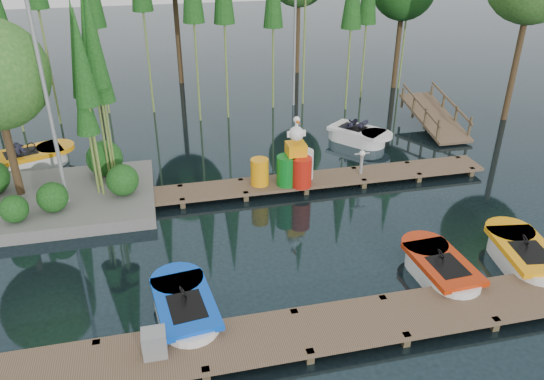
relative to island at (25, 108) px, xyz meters
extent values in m
plane|color=#19292F|center=(6.30, -3.29, -3.18)|extent=(90.00, 90.00, 0.00)
cube|color=brown|center=(6.30, -7.79, -2.93)|extent=(18.00, 1.50, 0.10)
cube|color=#4C3F29|center=(2.00, -7.16, -3.13)|extent=(0.16, 0.16, 0.50)
cube|color=#4C3F29|center=(4.15, -8.42, -3.13)|extent=(0.16, 0.16, 0.50)
cube|color=#4C3F29|center=(4.15, -7.16, -3.13)|extent=(0.16, 0.16, 0.50)
cube|color=#4C3F29|center=(6.30, -8.42, -3.13)|extent=(0.16, 0.16, 0.50)
cube|color=#4C3F29|center=(6.30, -7.16, -3.13)|extent=(0.16, 0.16, 0.50)
cube|color=#4C3F29|center=(8.45, -8.42, -3.13)|extent=(0.16, 0.16, 0.50)
cube|color=#4C3F29|center=(8.45, -7.16, -3.13)|extent=(0.16, 0.16, 0.50)
cube|color=#4C3F29|center=(10.60, -8.42, -3.13)|extent=(0.16, 0.16, 0.50)
cube|color=#4C3F29|center=(10.60, -7.16, -3.13)|extent=(0.16, 0.16, 0.50)
cube|color=#4C3F29|center=(12.75, -7.16, -3.13)|extent=(0.16, 0.16, 0.50)
cube|color=brown|center=(7.30, -0.79, -2.93)|extent=(15.00, 1.20, 0.10)
cube|color=#4C3F29|center=(0.20, -1.27, -3.13)|extent=(0.16, 0.16, 0.50)
cube|color=#4C3F29|center=(0.20, -0.31, -3.13)|extent=(0.16, 0.16, 0.50)
cube|color=#4C3F29|center=(2.23, -1.27, -3.13)|extent=(0.16, 0.16, 0.50)
cube|color=#4C3F29|center=(2.23, -0.31, -3.13)|extent=(0.16, 0.16, 0.50)
cube|color=#4C3F29|center=(4.26, -1.27, -3.13)|extent=(0.16, 0.16, 0.50)
cube|color=#4C3F29|center=(4.26, -0.31, -3.13)|extent=(0.16, 0.16, 0.50)
cube|color=#4C3F29|center=(6.28, -1.27, -3.13)|extent=(0.16, 0.16, 0.50)
cube|color=#4C3F29|center=(6.28, -0.31, -3.13)|extent=(0.16, 0.16, 0.50)
cube|color=#4C3F29|center=(8.31, -1.27, -3.13)|extent=(0.16, 0.16, 0.50)
cube|color=#4C3F29|center=(8.31, -0.31, -3.13)|extent=(0.16, 0.16, 0.50)
cube|color=#4C3F29|center=(10.34, -1.27, -3.13)|extent=(0.16, 0.16, 0.50)
cube|color=#4C3F29|center=(10.34, -0.31, -3.13)|extent=(0.16, 0.16, 0.50)
cube|color=#4C3F29|center=(12.37, -1.27, -3.13)|extent=(0.16, 0.16, 0.50)
cube|color=#4C3F29|center=(12.37, -0.31, -3.13)|extent=(0.16, 0.16, 0.50)
cube|color=#4C3F29|center=(14.40, -1.27, -3.13)|extent=(0.16, 0.16, 0.50)
cube|color=#4C3F29|center=(14.40, -0.31, -3.13)|extent=(0.16, 0.16, 0.50)
cube|color=slate|center=(0.30, -0.29, -3.00)|extent=(6.20, 4.20, 0.42)
sphere|color=#1E541A|center=(0.50, -1.29, -2.34)|extent=(0.90, 0.90, 0.90)
sphere|color=#1E541A|center=(1.90, 0.91, -2.19)|extent=(1.20, 1.20, 1.20)
sphere|color=#1E541A|center=(-0.50, -1.69, -2.39)|extent=(0.80, 0.80, 0.80)
sphere|color=#1E541A|center=(2.50, -0.69, -2.29)|extent=(1.00, 1.00, 1.00)
cylinder|color=#43301C|center=(-0.70, 0.11, -1.18)|extent=(0.24, 0.24, 3.60)
cylinder|color=olive|center=(2.04, 0.27, -0.22)|extent=(0.07, 0.07, 5.93)
cone|color=#1E541A|center=(2.04, 0.27, 1.86)|extent=(0.70, 0.70, 2.97)
cylinder|color=olive|center=(1.73, 0.11, -0.35)|extent=(0.07, 0.07, 5.66)
cone|color=#1E541A|center=(1.73, 0.11, 1.63)|extent=(0.70, 0.70, 2.83)
cylinder|color=olive|center=(2.23, 0.30, -0.57)|extent=(0.07, 0.07, 5.22)
cone|color=#1E541A|center=(2.23, 0.30, 1.26)|extent=(0.70, 0.70, 2.61)
cylinder|color=olive|center=(1.85, -0.51, -0.42)|extent=(0.07, 0.07, 5.53)
cone|color=#1E541A|center=(1.85, -0.51, 1.52)|extent=(0.70, 0.70, 2.76)
cylinder|color=olive|center=(1.71, -0.39, -1.18)|extent=(0.07, 0.07, 4.01)
cone|color=#1E541A|center=(1.71, -0.39, 0.23)|extent=(0.70, 0.70, 2.01)
cylinder|color=olive|center=(2.17, 0.16, -0.13)|extent=(0.07, 0.07, 6.11)
cone|color=#1E541A|center=(2.17, 0.16, 2.01)|extent=(0.70, 0.70, 3.05)
cylinder|color=#43301C|center=(19.04, 3.61, -0.15)|extent=(0.26, 0.26, 6.06)
cylinder|color=#43301C|center=(16.28, 9.35, -0.67)|extent=(0.26, 0.26, 5.02)
cylinder|color=#43301C|center=(12.04, 13.41, -0.53)|extent=(0.26, 0.26, 5.31)
cylinder|color=#43301C|center=(5.30, 12.74, 0.05)|extent=(0.26, 0.26, 6.46)
cylinder|color=#43301C|center=(0.88, 12.71, 0.24)|extent=(0.26, 0.26, 6.85)
cylinder|color=olive|center=(-1.86, 6.94, 0.55)|extent=(0.09, 0.09, 7.48)
cylinder|color=olive|center=(-0.41, 7.53, 1.65)|extent=(0.09, 0.09, 9.66)
cylinder|color=olive|center=(1.62, 8.54, 0.66)|extent=(0.09, 0.09, 7.69)
cylinder|color=olive|center=(3.67, 8.19, 1.31)|extent=(0.09, 0.09, 8.99)
cylinder|color=olive|center=(5.66, 6.58, 1.03)|extent=(0.09, 0.09, 8.44)
cylinder|color=olive|center=(6.95, 6.71, 0.93)|extent=(0.09, 0.09, 8.22)
cylinder|color=olive|center=(9.25, 7.58, 0.52)|extent=(0.09, 0.09, 7.41)
cylinder|color=olive|center=(12.54, 6.54, 0.52)|extent=(0.09, 0.09, 7.40)
cylinder|color=olive|center=(13.93, 8.13, 0.39)|extent=(0.09, 0.09, 7.14)
cylinder|color=olive|center=(16.47, 9.13, 1.12)|extent=(0.09, 0.09, 8.61)
cylinder|color=gray|center=(0.80, -0.79, 0.32)|extent=(0.12, 0.12, 7.00)
cylinder|color=gray|center=(10.30, 7.71, 0.32)|extent=(0.12, 0.12, 7.00)
cube|color=brown|center=(15.30, 3.21, -2.63)|extent=(1.50, 3.94, 0.95)
cube|color=#4C3F29|center=(14.60, 1.61, -2.59)|extent=(0.08, 0.08, 0.90)
cube|color=#4C3F29|center=(14.60, 2.71, -2.48)|extent=(0.08, 0.08, 0.90)
cube|color=#4C3F29|center=(14.60, 3.81, -2.37)|extent=(0.08, 0.08, 0.90)
cube|color=#4C3F29|center=(14.60, 4.91, -2.26)|extent=(0.08, 0.08, 0.90)
cube|color=brown|center=(14.60, 3.21, -2.03)|extent=(0.06, 3.54, 0.83)
cube|color=#4C3F29|center=(16.00, 1.61, -2.59)|extent=(0.08, 0.08, 0.90)
cube|color=#4C3F29|center=(16.00, 2.71, -2.48)|extent=(0.08, 0.08, 0.90)
cube|color=#4C3F29|center=(16.00, 3.81, -2.37)|extent=(0.08, 0.08, 0.90)
cube|color=#4C3F29|center=(16.00, 4.91, -2.26)|extent=(0.08, 0.08, 0.90)
cube|color=brown|center=(16.00, 3.21, -2.03)|extent=(0.06, 3.54, 0.83)
cube|color=white|center=(3.91, -6.59, -2.98)|extent=(1.38, 1.39, 0.57)
cylinder|color=white|center=(3.84, -5.97, -2.98)|extent=(1.38, 1.38, 0.57)
cylinder|color=white|center=(3.99, -7.21, -2.98)|extent=(1.38, 1.38, 0.57)
cube|color=blue|center=(3.91, -6.59, -2.67)|extent=(1.52, 2.29, 0.14)
cylinder|color=blue|center=(3.80, -5.69, -2.67)|extent=(1.41, 1.41, 0.14)
cube|color=black|center=(3.94, -6.79, -2.62)|extent=(0.89, 1.11, 0.06)
torus|color=black|center=(3.89, -6.44, -2.46)|extent=(0.19, 0.30, 0.27)
cube|color=white|center=(10.33, -6.50, -2.98)|extent=(1.26, 1.27, 0.55)
cylinder|color=white|center=(10.30, -5.90, -2.98)|extent=(1.26, 1.26, 0.55)
cylinder|color=white|center=(10.36, -7.11, -2.98)|extent=(1.26, 1.26, 0.55)
cube|color=#B82A09|center=(10.33, -6.50, -2.68)|extent=(1.33, 2.15, 0.14)
cylinder|color=#B82A09|center=(10.28, -5.62, -2.68)|extent=(1.28, 1.28, 0.14)
cube|color=black|center=(10.34, -6.70, -2.64)|extent=(0.79, 1.03, 0.06)
torus|color=black|center=(10.32, -6.35, -2.48)|extent=(0.16, 0.28, 0.26)
cube|color=white|center=(12.73, -6.48, -2.97)|extent=(1.45, 1.46, 0.58)
cylinder|color=white|center=(12.82, -5.84, -2.97)|extent=(1.45, 1.45, 0.58)
cylinder|color=white|center=(12.63, -7.11, -2.97)|extent=(1.45, 1.45, 0.58)
cube|color=#FF9E0D|center=(12.73, -6.48, -2.65)|extent=(1.62, 2.39, 0.15)
cylinder|color=#FF9E0D|center=(12.87, -5.55, -2.65)|extent=(1.48, 1.48, 0.15)
cube|color=black|center=(12.70, -6.69, -2.61)|extent=(0.94, 1.16, 0.06)
torus|color=black|center=(12.75, -6.32, -2.44)|extent=(0.20, 0.31, 0.28)
cube|color=white|center=(-0.95, 3.01, -2.96)|extent=(1.72, 1.72, 0.61)
cylinder|color=white|center=(-0.32, 3.25, -2.96)|extent=(1.71, 1.71, 0.61)
cylinder|color=white|center=(-1.57, 2.77, -2.96)|extent=(1.71, 1.71, 0.61)
cube|color=#FF9E0D|center=(-0.95, 3.01, -2.63)|extent=(2.64, 2.09, 0.15)
cylinder|color=#FF9E0D|center=(-0.04, 3.36, -2.63)|extent=(1.75, 1.75, 0.15)
cube|color=black|center=(-1.15, 2.93, -2.58)|extent=(1.32, 1.16, 0.07)
torus|color=black|center=(-0.79, 3.07, -2.41)|extent=(0.34, 0.26, 0.29)
imported|color=#1E1E2D|center=(-1.20, 2.91, -2.31)|extent=(0.58, 0.51, 1.08)
cube|color=white|center=(11.59, 2.64, -2.98)|extent=(1.72, 1.72, 0.56)
cylinder|color=white|center=(11.97, 2.16, -2.98)|extent=(1.71, 1.71, 0.56)
cylinder|color=white|center=(11.20, 3.12, -2.98)|extent=(1.71, 1.71, 0.56)
cube|color=white|center=(11.59, 2.64, -2.68)|extent=(2.30, 2.43, 0.14)
cylinder|color=white|center=(12.15, 1.95, -2.68)|extent=(1.74, 1.74, 0.14)
cube|color=black|center=(11.46, 2.80, -2.63)|extent=(1.22, 1.25, 0.06)
torus|color=black|center=(11.68, 2.52, -2.47)|extent=(0.29, 0.31, 0.27)
imported|color=#1E1E2D|center=(11.43, 2.84, -2.42)|extent=(0.49, 0.51, 0.91)
imported|color=#1E1E2D|center=(11.92, 2.78, -2.48)|extent=(0.38, 0.39, 0.69)
cube|color=gray|center=(3.21, -7.79, -2.59)|extent=(0.48, 0.41, 0.59)
cylinder|color=#FF9E0D|center=(6.84, -0.79, -2.44)|extent=(0.59, 0.59, 0.89)
cylinder|color=#0C721D|center=(7.71, -1.00, -2.38)|extent=(0.67, 0.67, 1.00)
cylinder|color=silver|center=(8.37, -0.67, -2.38)|extent=(0.67, 0.67, 1.00)
cylinder|color=red|center=(8.15, -1.22, -2.38)|extent=(0.67, 0.67, 1.00)
cube|color=#FF9E0D|center=(8.04, -0.89, -1.69)|extent=(0.61, 0.61, 0.39)
sphere|color=white|center=(8.04, -0.89, -1.16)|extent=(0.49, 0.49, 0.49)
cylinder|color=white|center=(8.04, -0.89, -0.89)|extent=(0.11, 0.11, 0.33)
sphere|color=white|center=(8.04, -0.89, -0.70)|extent=(0.22, 0.22, 0.22)
cone|color=#FF640D|center=(8.04, -1.11, -0.72)|extent=(0.11, 0.33, 0.11)
cube|color=white|center=(8.04, -0.89, -1.16)|extent=(0.61, 0.07, 0.20)
cylinder|color=gray|center=(10.40, -0.79, -2.56)|extent=(0.11, 0.11, 0.64)
sphere|color=white|center=(10.40, -0.79, -2.13)|extent=(0.21, 0.21, 0.21)
cube|color=gray|center=(10.40, -0.79, -2.13)|extent=(0.54, 0.04, 0.04)
cone|color=#FF640D|center=(10.40, -0.92, -2.13)|extent=(0.04, 0.11, 0.04)
camera|label=1|loc=(3.71, -16.12, 5.09)|focal=35.00mm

